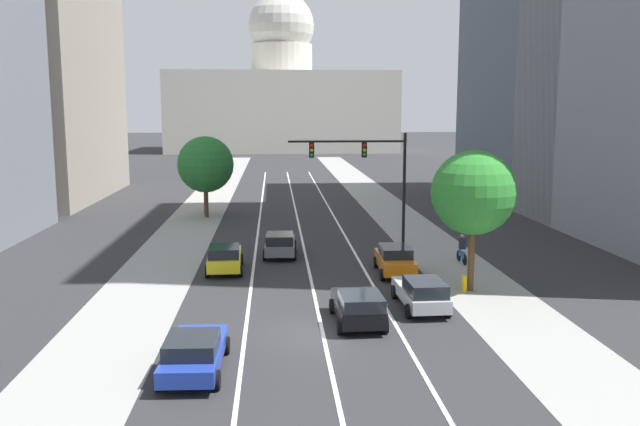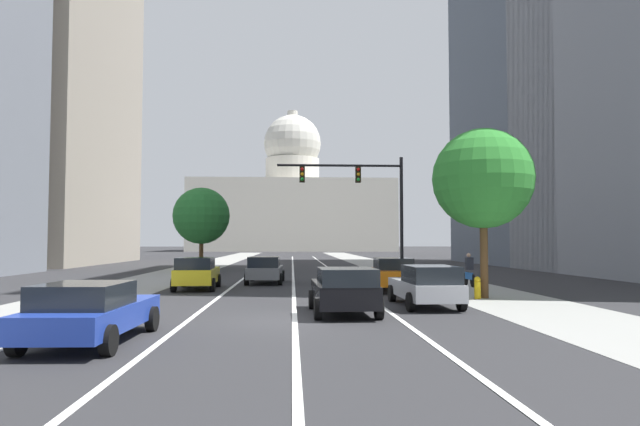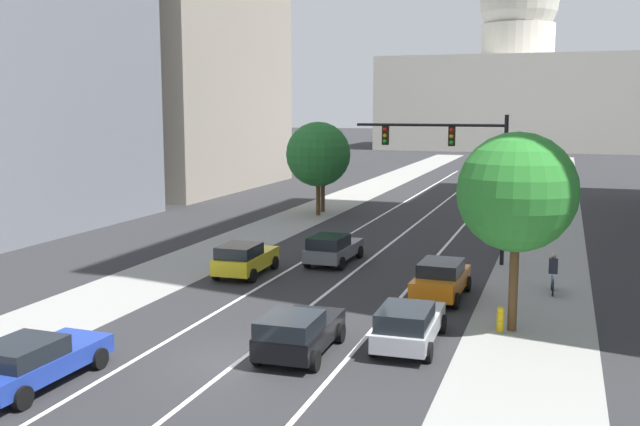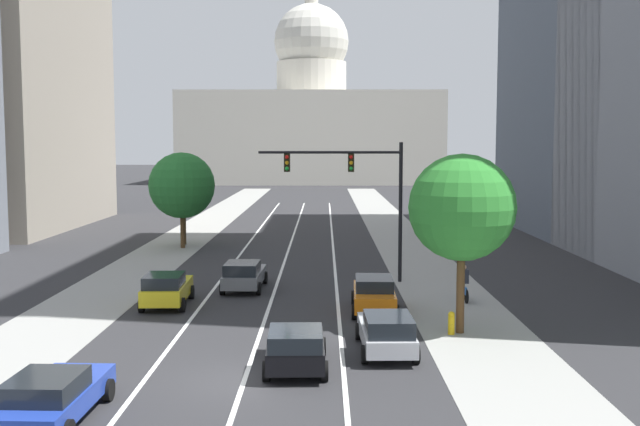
# 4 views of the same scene
# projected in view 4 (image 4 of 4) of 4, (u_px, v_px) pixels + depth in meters

# --- Properties ---
(ground_plane) EXTENTS (400.00, 400.00, 0.00)m
(ground_plane) POSITION_uv_depth(u_px,v_px,m) (295.00, 231.00, 63.37)
(ground_plane) COLOR #2B2B2D
(sidewalk_left) EXTENTS (4.40, 130.00, 0.01)m
(sidewalk_left) POSITION_uv_depth(u_px,v_px,m) (184.00, 239.00, 58.44)
(sidewalk_left) COLOR gray
(sidewalk_left) RESTS_ON ground
(sidewalk_right) EXTENTS (4.40, 130.00, 0.01)m
(sidewalk_right) POSITION_uv_depth(u_px,v_px,m) (401.00, 239.00, 58.34)
(sidewalk_right) COLOR gray
(sidewalk_right) RESTS_ON ground
(lane_stripe_left) EXTENTS (0.16, 90.00, 0.01)m
(lane_stripe_left) POSITION_uv_depth(u_px,v_px,m) (237.00, 258.00, 48.45)
(lane_stripe_left) COLOR white
(lane_stripe_left) RESTS_ON ground
(lane_stripe_center) EXTENTS (0.16, 90.00, 0.01)m
(lane_stripe_center) POSITION_uv_depth(u_px,v_px,m) (286.00, 258.00, 48.43)
(lane_stripe_center) COLOR white
(lane_stripe_center) RESTS_ON ground
(lane_stripe_right) EXTENTS (0.16, 90.00, 0.01)m
(lane_stripe_right) POSITION_uv_depth(u_px,v_px,m) (334.00, 258.00, 48.41)
(lane_stripe_right) COLOR white
(lane_stripe_right) RESTS_ON ground
(capitol_building) EXTENTS (48.02, 27.68, 35.00)m
(capitol_building) POSITION_uv_depth(u_px,v_px,m) (312.00, 125.00, 145.11)
(capitol_building) COLOR beige
(capitol_building) RESTS_ON ground
(car_yellow) EXTENTS (2.10, 4.26, 1.56)m
(car_yellow) POSITION_uv_depth(u_px,v_px,m) (167.00, 289.00, 34.08)
(car_yellow) COLOR yellow
(car_yellow) RESTS_ON ground
(car_orange) EXTENTS (2.09, 4.38, 1.55)m
(car_orange) POSITION_uv_depth(u_px,v_px,m) (374.00, 294.00, 32.94)
(car_orange) COLOR orange
(car_orange) RESTS_ON ground
(car_black) EXTENTS (2.13, 4.20, 1.51)m
(car_black) POSITION_uv_depth(u_px,v_px,m) (296.00, 346.00, 24.46)
(car_black) COLOR black
(car_black) RESTS_ON ground
(car_silver) EXTENTS (2.02, 4.61, 1.49)m
(car_silver) POSITION_uv_depth(u_px,v_px,m) (387.00, 332.00, 26.42)
(car_silver) COLOR #B2B5BA
(car_silver) RESTS_ON ground
(car_blue) EXTENTS (2.17, 4.74, 1.40)m
(car_blue) POSITION_uv_depth(u_px,v_px,m) (52.00, 396.00, 19.81)
(car_blue) COLOR #1E389E
(car_blue) RESTS_ON ground
(car_gray) EXTENTS (2.09, 4.50, 1.50)m
(car_gray) POSITION_uv_depth(u_px,v_px,m) (244.00, 275.00, 37.88)
(car_gray) COLOR slate
(car_gray) RESTS_ON ground
(traffic_signal_mast) EXTENTS (7.61, 0.39, 7.43)m
(traffic_signal_mast) POSITION_uv_depth(u_px,v_px,m) (358.00, 183.00, 39.74)
(traffic_signal_mast) COLOR black
(traffic_signal_mast) RESTS_ON ground
(fire_hydrant) EXTENTS (0.26, 0.35, 0.91)m
(fire_hydrant) POSITION_uv_depth(u_px,v_px,m) (451.00, 323.00, 29.03)
(fire_hydrant) COLOR yellow
(fire_hydrant) RESTS_ON ground
(cyclist) EXTENTS (0.38, 1.70, 1.72)m
(cyclist) POSITION_uv_depth(u_px,v_px,m) (464.00, 283.00, 35.13)
(cyclist) COLOR black
(cyclist) RESTS_ON ground
(street_tree_mid_left) EXTENTS (3.66, 3.66, 6.09)m
(street_tree_mid_left) POSITION_uv_depth(u_px,v_px,m) (183.00, 187.00, 54.67)
(street_tree_mid_left) COLOR #51381E
(street_tree_mid_left) RESTS_ON ground
(street_tree_near_left) EXTENTS (4.65, 4.65, 6.76)m
(street_tree_near_left) POSITION_uv_depth(u_px,v_px,m) (182.00, 185.00, 52.85)
(street_tree_near_left) COLOR #51381E
(street_tree_near_left) RESTS_ON ground
(street_tree_far_right) EXTENTS (4.13, 4.13, 6.98)m
(street_tree_far_right) POSITION_uv_depth(u_px,v_px,m) (462.00, 208.00, 28.89)
(street_tree_far_right) COLOR #51381E
(street_tree_far_right) RESTS_ON ground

